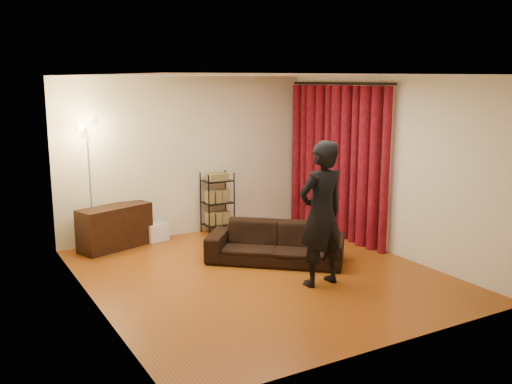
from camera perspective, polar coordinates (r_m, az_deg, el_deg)
floor at (r=7.96m, az=0.45°, el=-8.23°), size 5.00×5.00×0.00m
ceiling at (r=7.50m, az=0.48°, el=11.60°), size 5.00×5.00×0.00m
wall_back at (r=9.84m, az=-6.87°, el=3.55°), size 5.00×0.00×5.00m
wall_front at (r=5.64m, az=13.31°, el=-2.44°), size 5.00×0.00×5.00m
wall_left at (r=6.79m, az=-16.19°, el=-0.28°), size 0.00×5.00×5.00m
wall_right at (r=8.95m, az=13.04°, el=2.58°), size 0.00×5.00×5.00m
curtain_rod at (r=9.64m, az=8.34°, el=10.69°), size 0.04×2.65×0.04m
curtain at (r=9.73m, az=8.02°, el=2.99°), size 0.22×2.65×2.55m
sofa at (r=8.40m, az=1.95°, el=-5.11°), size 2.00×1.87×0.58m
person at (r=7.37m, az=6.53°, el=-2.19°), size 0.72×0.50×1.90m
media_cabinet at (r=9.33m, az=-13.92°, el=-3.44°), size 1.25×0.80×0.68m
storage_boxes at (r=9.66m, az=-9.97°, el=-3.95°), size 0.41×0.36×0.30m
wire_shelf at (r=9.96m, az=-3.88°, el=-1.07°), size 0.52×0.39×1.07m
floor_lamp at (r=9.00m, az=-16.26°, el=0.50°), size 0.48×0.48×2.09m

